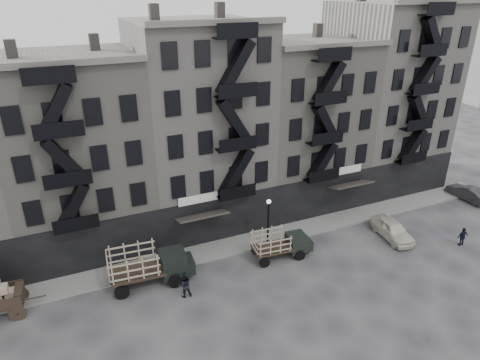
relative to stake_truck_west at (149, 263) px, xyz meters
name	(u,v)px	position (x,y,z in m)	size (l,w,h in m)	color
ground	(247,273)	(6.82, -1.84, -1.68)	(140.00, 140.00, 0.00)	#38383A
sidewalk	(228,246)	(6.82, 1.91, -1.61)	(55.00, 2.50, 0.15)	slate
building_midwest	(78,155)	(-3.18, 7.98, 5.82)	(10.00, 11.35, 16.20)	gray
building_center	(200,126)	(6.82, 7.98, 6.82)	(10.00, 11.35, 18.20)	gray
building_mideast	(300,123)	(16.82, 7.98, 5.82)	(10.00, 11.35, 16.20)	gray
building_east	(386,97)	(26.82, 7.98, 7.32)	(10.00, 11.35, 19.20)	gray
lamp_post	(268,216)	(9.82, 0.76, 1.10)	(0.36, 0.36, 4.28)	black
stake_truck_west	(149,263)	(0.00, 0.00, 0.00)	(6.03, 2.83, 2.95)	black
stake_truck_east	(281,242)	(10.05, -0.95, -0.33)	(4.86, 2.32, 2.37)	black
car_east	(392,229)	(20.02, -2.28, -0.91)	(1.82, 4.53, 1.54)	beige
car_far	(468,193)	(31.81, 0.22, -0.98)	(1.48, 4.24, 1.40)	black
pedestrian_mid	(185,285)	(1.84, -2.42, -0.73)	(0.93, 0.72, 1.91)	black
policeman	(463,237)	(24.42, -5.52, -0.87)	(0.95, 0.40, 1.63)	black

